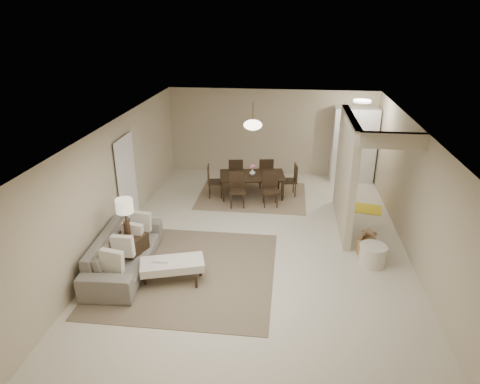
# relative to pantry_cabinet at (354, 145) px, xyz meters

# --- Properties ---
(floor) EXTENTS (9.00, 9.00, 0.00)m
(floor) POSITION_rel_pantry_cabinet_xyz_m (-2.35, -4.15, -1.05)
(floor) COLOR beige
(floor) RESTS_ON ground
(ceiling) EXTENTS (9.00, 9.00, 0.00)m
(ceiling) POSITION_rel_pantry_cabinet_xyz_m (-2.35, -4.15, 1.45)
(ceiling) COLOR white
(ceiling) RESTS_ON back_wall
(back_wall) EXTENTS (6.00, 0.00, 6.00)m
(back_wall) POSITION_rel_pantry_cabinet_xyz_m (-2.35, 0.35, 0.20)
(back_wall) COLOR #C1B192
(back_wall) RESTS_ON floor
(left_wall) EXTENTS (0.00, 9.00, 9.00)m
(left_wall) POSITION_rel_pantry_cabinet_xyz_m (-5.35, -4.15, 0.20)
(left_wall) COLOR #C1B192
(left_wall) RESTS_ON floor
(right_wall) EXTENTS (0.00, 9.00, 9.00)m
(right_wall) POSITION_rel_pantry_cabinet_xyz_m (0.65, -4.15, 0.20)
(right_wall) COLOR #C1B192
(right_wall) RESTS_ON floor
(partition) EXTENTS (0.15, 2.50, 2.50)m
(partition) POSITION_rel_pantry_cabinet_xyz_m (-0.55, -2.90, 0.20)
(partition) COLOR #C1B192
(partition) RESTS_ON floor
(doorway) EXTENTS (0.04, 0.90, 2.04)m
(doorway) POSITION_rel_pantry_cabinet_xyz_m (-5.32, -3.55, -0.03)
(doorway) COLOR black
(doorway) RESTS_ON floor
(pantry_cabinet) EXTENTS (1.20, 0.55, 2.10)m
(pantry_cabinet) POSITION_rel_pantry_cabinet_xyz_m (0.00, 0.00, 0.00)
(pantry_cabinet) COLOR white
(pantry_cabinet) RESTS_ON floor
(flush_light) EXTENTS (0.44, 0.44, 0.05)m
(flush_light) POSITION_rel_pantry_cabinet_xyz_m (-0.05, -0.95, 1.41)
(flush_light) COLOR white
(flush_light) RESTS_ON ceiling
(living_rug) EXTENTS (3.20, 3.20, 0.01)m
(living_rug) POSITION_rel_pantry_cabinet_xyz_m (-3.59, -5.27, -1.04)
(living_rug) COLOR brown
(living_rug) RESTS_ON floor
(sofa) EXTENTS (2.40, 1.05, 0.69)m
(sofa) POSITION_rel_pantry_cabinet_xyz_m (-4.80, -5.27, -0.71)
(sofa) COLOR slate
(sofa) RESTS_ON floor
(ottoman_bench) EXTENTS (1.22, 0.82, 0.40)m
(ottoman_bench) POSITION_rel_pantry_cabinet_xyz_m (-3.79, -5.57, -0.73)
(ottoman_bench) COLOR beige
(ottoman_bench) RESTS_ON living_rug
(side_table) EXTENTS (0.68, 0.68, 0.61)m
(side_table) POSITION_rel_pantry_cabinet_xyz_m (-4.75, -5.13, -0.75)
(side_table) COLOR black
(side_table) RESTS_ON floor
(table_lamp) EXTENTS (0.32, 0.32, 0.76)m
(table_lamp) POSITION_rel_pantry_cabinet_xyz_m (-4.75, -5.13, 0.12)
(table_lamp) COLOR #402A1B
(table_lamp) RESTS_ON side_table
(round_pouf) EXTENTS (0.52, 0.52, 0.40)m
(round_pouf) POSITION_rel_pantry_cabinet_xyz_m (-0.13, -4.60, -0.85)
(round_pouf) COLOR beige
(round_pouf) RESTS_ON floor
(wicker_basket) EXTENTS (0.47, 0.47, 0.32)m
(wicker_basket) POSITION_rel_pantry_cabinet_xyz_m (-0.18, -4.15, -0.89)
(wicker_basket) COLOR olive
(wicker_basket) RESTS_ON floor
(dining_rug) EXTENTS (2.80, 2.10, 0.01)m
(dining_rug) POSITION_rel_pantry_cabinet_xyz_m (-2.73, -1.53, -1.04)
(dining_rug) COLOR #7B674C
(dining_rug) RESTS_ON floor
(dining_table) EXTENTS (1.80, 1.19, 0.59)m
(dining_table) POSITION_rel_pantry_cabinet_xyz_m (-2.73, -1.53, -0.76)
(dining_table) COLOR black
(dining_table) RESTS_ON dining_rug
(dining_chairs) EXTENTS (2.35, 1.84, 0.86)m
(dining_chairs) POSITION_rel_pantry_cabinet_xyz_m (-2.73, -1.53, -0.62)
(dining_chairs) COLOR black
(dining_chairs) RESTS_ON dining_rug
(vase) EXTENTS (0.21, 0.21, 0.16)m
(vase) POSITION_rel_pantry_cabinet_xyz_m (-2.73, -1.53, -0.38)
(vase) COLOR white
(vase) RESTS_ON dining_table
(yellow_mat) EXTENTS (1.10, 0.80, 0.01)m
(yellow_mat) POSITION_rel_pantry_cabinet_xyz_m (0.03, -1.99, -1.04)
(yellow_mat) COLOR yellow
(yellow_mat) RESTS_ON floor
(pendant_light) EXTENTS (0.46, 0.46, 0.71)m
(pendant_light) POSITION_rel_pantry_cabinet_xyz_m (-2.73, -1.53, 0.87)
(pendant_light) COLOR #402A1B
(pendant_light) RESTS_ON ceiling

